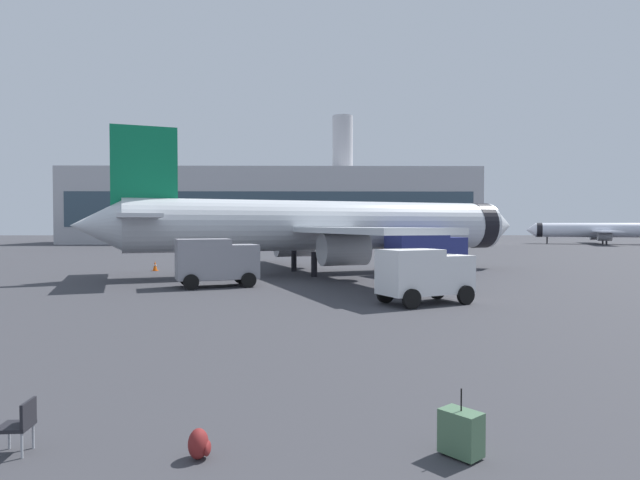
{
  "coord_description": "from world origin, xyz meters",
  "views": [
    {
      "loc": [
        0.21,
        -2.38,
        3.7
      ],
      "look_at": [
        0.54,
        23.43,
        3.0
      ],
      "focal_mm": 30.05,
      "sensor_mm": 36.0,
      "label": 1
    }
  ],
  "objects_px": {
    "cargo_van": "(424,273)",
    "safety_cone_near": "(384,264)",
    "rolling_suitcase": "(461,433)",
    "fuel_truck": "(425,251)",
    "traveller_backpack": "(199,444)",
    "airplane_at_gate": "(325,226)",
    "safety_cone_mid": "(155,266)",
    "service_truck": "(216,260)",
    "airplane_taxiing": "(597,230)",
    "gate_chair": "(20,423)"
  },
  "relations": [
    {
      "from": "cargo_van",
      "to": "safety_cone_near",
      "type": "distance_m",
      "value": 21.0
    },
    {
      "from": "safety_cone_near",
      "to": "rolling_suitcase",
      "type": "height_order",
      "value": "rolling_suitcase"
    },
    {
      "from": "fuel_truck",
      "to": "traveller_backpack",
      "type": "bearing_deg",
      "value": -107.9
    },
    {
      "from": "fuel_truck",
      "to": "rolling_suitcase",
      "type": "bearing_deg",
      "value": -100.91
    },
    {
      "from": "airplane_at_gate",
      "to": "safety_cone_mid",
      "type": "bearing_deg",
      "value": 170.31
    },
    {
      "from": "cargo_van",
      "to": "traveller_backpack",
      "type": "distance_m",
      "value": 18.14
    },
    {
      "from": "airplane_at_gate",
      "to": "rolling_suitcase",
      "type": "height_order",
      "value": "airplane_at_gate"
    },
    {
      "from": "cargo_van",
      "to": "airplane_at_gate",
      "type": "bearing_deg",
      "value": 104.83
    },
    {
      "from": "fuel_truck",
      "to": "safety_cone_mid",
      "type": "bearing_deg",
      "value": 171.17
    },
    {
      "from": "safety_cone_near",
      "to": "service_truck",
      "type": "bearing_deg",
      "value": -131.06
    },
    {
      "from": "rolling_suitcase",
      "to": "airplane_at_gate",
      "type": "bearing_deg",
      "value": 92.49
    },
    {
      "from": "cargo_van",
      "to": "safety_cone_near",
      "type": "relative_size",
      "value": 6.24
    },
    {
      "from": "cargo_van",
      "to": "service_truck",
      "type": "bearing_deg",
      "value": 146.93
    },
    {
      "from": "safety_cone_mid",
      "to": "traveller_backpack",
      "type": "relative_size",
      "value": 1.71
    },
    {
      "from": "service_truck",
      "to": "safety_cone_near",
      "type": "distance_m",
      "value": 18.25
    },
    {
      "from": "service_truck",
      "to": "rolling_suitcase",
      "type": "height_order",
      "value": "service_truck"
    },
    {
      "from": "airplane_taxiing",
      "to": "traveller_backpack",
      "type": "relative_size",
      "value": 54.82
    },
    {
      "from": "gate_chair",
      "to": "service_truck",
      "type": "bearing_deg",
      "value": 92.68
    },
    {
      "from": "rolling_suitcase",
      "to": "cargo_van",
      "type": "bearing_deg",
      "value": 80.19
    },
    {
      "from": "safety_cone_near",
      "to": "gate_chair",
      "type": "bearing_deg",
      "value": -106.18
    },
    {
      "from": "service_truck",
      "to": "airplane_at_gate",
      "type": "bearing_deg",
      "value": 53.09
    },
    {
      "from": "airplane_at_gate",
      "to": "traveller_backpack",
      "type": "height_order",
      "value": "airplane_at_gate"
    },
    {
      "from": "airplane_at_gate",
      "to": "cargo_van",
      "type": "bearing_deg",
      "value": -75.17
    },
    {
      "from": "traveller_backpack",
      "to": "gate_chair",
      "type": "bearing_deg",
      "value": 175.41
    },
    {
      "from": "rolling_suitcase",
      "to": "traveller_backpack",
      "type": "xyz_separation_m",
      "value": [
        -4.17,
        -0.02,
        -0.16
      ]
    },
    {
      "from": "service_truck",
      "to": "safety_cone_near",
      "type": "height_order",
      "value": "service_truck"
    },
    {
      "from": "service_truck",
      "to": "rolling_suitcase",
      "type": "bearing_deg",
      "value": -70.99
    },
    {
      "from": "airplane_at_gate",
      "to": "fuel_truck",
      "type": "height_order",
      "value": "airplane_at_gate"
    },
    {
      "from": "airplane_at_gate",
      "to": "gate_chair",
      "type": "distance_m",
      "value": 33.35
    },
    {
      "from": "fuel_truck",
      "to": "rolling_suitcase",
      "type": "height_order",
      "value": "fuel_truck"
    },
    {
      "from": "airplane_taxiing",
      "to": "gate_chair",
      "type": "height_order",
      "value": "airplane_taxiing"
    },
    {
      "from": "safety_cone_near",
      "to": "safety_cone_mid",
      "type": "bearing_deg",
      "value": -173.05
    },
    {
      "from": "airplane_taxiing",
      "to": "cargo_van",
      "type": "bearing_deg",
      "value": -122.51
    },
    {
      "from": "airplane_taxiing",
      "to": "fuel_truck",
      "type": "relative_size",
      "value": 4.07
    },
    {
      "from": "traveller_backpack",
      "to": "cargo_van",
      "type": "bearing_deg",
      "value": 67.08
    },
    {
      "from": "service_truck",
      "to": "safety_cone_near",
      "type": "xyz_separation_m",
      "value": [
        11.96,
        13.73,
        -1.23
      ]
    },
    {
      "from": "airplane_at_gate",
      "to": "cargo_van",
      "type": "height_order",
      "value": "airplane_at_gate"
    },
    {
      "from": "safety_cone_near",
      "to": "traveller_backpack",
      "type": "xyz_separation_m",
      "value": [
        -7.9,
        -37.63,
        -0.15
      ]
    },
    {
      "from": "airplane_at_gate",
      "to": "gate_chair",
      "type": "height_order",
      "value": "airplane_at_gate"
    },
    {
      "from": "airplane_at_gate",
      "to": "service_truck",
      "type": "distance_m",
      "value": 11.5
    },
    {
      "from": "rolling_suitcase",
      "to": "traveller_backpack",
      "type": "distance_m",
      "value": 4.17
    },
    {
      "from": "rolling_suitcase",
      "to": "gate_chair",
      "type": "relative_size",
      "value": 1.28
    },
    {
      "from": "airplane_at_gate",
      "to": "airplane_taxiing",
      "type": "bearing_deg",
      "value": 49.13
    },
    {
      "from": "airplane_taxiing",
      "to": "service_truck",
      "type": "relative_size",
      "value": 5.01
    },
    {
      "from": "safety_cone_mid",
      "to": "rolling_suitcase",
      "type": "relative_size",
      "value": 0.75
    },
    {
      "from": "airplane_taxiing",
      "to": "safety_cone_near",
      "type": "bearing_deg",
      "value": -130.26
    },
    {
      "from": "cargo_van",
      "to": "gate_chair",
      "type": "height_order",
      "value": "cargo_van"
    },
    {
      "from": "safety_cone_near",
      "to": "gate_chair",
      "type": "height_order",
      "value": "gate_chair"
    },
    {
      "from": "safety_cone_near",
      "to": "rolling_suitcase",
      "type": "xyz_separation_m",
      "value": [
        -3.73,
        -37.61,
        0.01
      ]
    },
    {
      "from": "service_truck",
      "to": "cargo_van",
      "type": "height_order",
      "value": "service_truck"
    }
  ]
}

